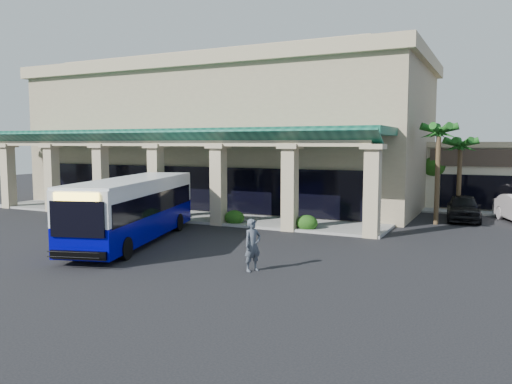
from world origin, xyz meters
The scene contains 10 objects.
ground centered at (0.00, 0.00, 0.00)m, with size 110.00×110.00×0.00m, color black.
main_building centered at (-8.00, 16.00, 5.67)m, with size 30.80×14.80×11.35m, color tan, non-canonical shape.
arcade centered at (-8.00, 6.80, 2.85)m, with size 30.00×6.20×5.70m, color #0C4838, non-canonical shape.
palm_0 centered at (8.50, 11.00, 3.30)m, with size 2.40×2.40×6.60m, color #144A13, non-canonical shape.
palm_1 centered at (9.50, 14.00, 2.90)m, with size 2.40×2.40×5.80m, color #144A13, non-canonical shape.
palm_2 centered at (-22.50, 6.50, 3.10)m, with size 2.40×2.40×6.20m, color #144A13, non-canonical shape.
broadleaf_tree centered at (7.50, 19.00, 2.41)m, with size 2.60×2.60×4.81m, color #1B460F, non-canonical shape.
transit_bus centered at (-4.13, -1.00, 1.55)m, with size 2.58×11.10×3.10m, color #01008B, non-canonical shape.
pedestrian centered at (3.53, -3.48, 0.99)m, with size 0.72×0.47×1.97m, color #454D57.
car_silver centered at (9.86, 13.31, 0.82)m, with size 1.93×4.79×1.63m, color black.
Camera 1 is at (11.67, -19.97, 4.79)m, focal length 35.00 mm.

